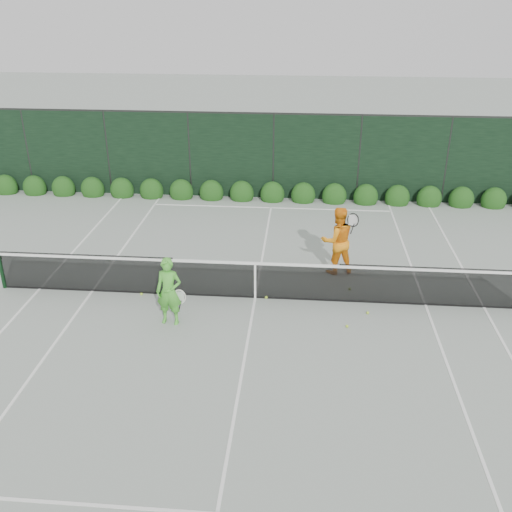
{
  "coord_description": "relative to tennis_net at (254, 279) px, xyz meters",
  "views": [
    {
      "loc": [
        1.06,
        -12.2,
        6.89
      ],
      "look_at": [
        -0.0,
        0.3,
        1.0
      ],
      "focal_mm": 40.0,
      "sensor_mm": 36.0,
      "label": 1
    }
  ],
  "objects": [
    {
      "name": "ground",
      "position": [
        0.02,
        0.0,
        -0.53
      ],
      "size": [
        80.0,
        80.0,
        0.0
      ],
      "primitive_type": "plane",
      "color": "gray",
      "rests_on": "ground"
    },
    {
      "name": "player_man",
      "position": [
        2.05,
        1.61,
        0.39
      ],
      "size": [
        1.06,
        0.92,
        1.84
      ],
      "rotation": [
        0.0,
        0.0,
        3.43
      ],
      "color": "orange",
      "rests_on": "ground"
    },
    {
      "name": "tennis_balls",
      "position": [
        0.78,
        -0.03,
        -0.5
      ],
      "size": [
        5.58,
        2.28,
        0.07
      ],
      "color": "#AFD830",
      "rests_on": "ground"
    },
    {
      "name": "player_woman",
      "position": [
        -1.79,
        -1.29,
        0.26
      ],
      "size": [
        0.66,
        0.42,
        1.6
      ],
      "rotation": [
        0.0,
        0.0,
        -0.07
      ],
      "color": "green",
      "rests_on": "ground"
    },
    {
      "name": "hedge_row",
      "position": [
        0.02,
        7.15,
        -0.3
      ],
      "size": [
        31.66,
        0.65,
        0.94
      ],
      "color": "#15370F",
      "rests_on": "ground"
    },
    {
      "name": "windscreen_fence",
      "position": [
        0.02,
        -2.71,
        0.98
      ],
      "size": [
        32.0,
        21.07,
        3.06
      ],
      "color": "black",
      "rests_on": "ground"
    },
    {
      "name": "court_lines",
      "position": [
        0.02,
        0.0,
        -0.53
      ],
      "size": [
        11.03,
        23.83,
        0.01
      ],
      "color": "white",
      "rests_on": "ground"
    },
    {
      "name": "tennis_net",
      "position": [
        0.0,
        0.0,
        0.0
      ],
      "size": [
        12.9,
        0.1,
        1.07
      ],
      "color": "black",
      "rests_on": "ground"
    }
  ]
}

